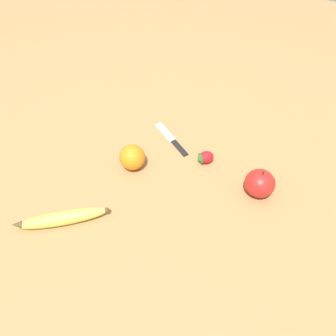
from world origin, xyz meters
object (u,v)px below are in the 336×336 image
object	(u,v)px
orange	(132,157)
apple	(260,183)
paring_knife	(172,140)
banana	(62,218)
strawberry	(205,157)

from	to	relation	value
orange	apple	size ratio (longest dim) A/B	0.86
apple	paring_knife	world-z (taller)	apple
paring_knife	orange	bearing A→B (deg)	-168.32
paring_knife	apple	bearing A→B (deg)	-72.39
apple	banana	bearing A→B (deg)	40.80
banana	apple	distance (m)	0.50
strawberry	paring_knife	size ratio (longest dim) A/B	0.38
banana	paring_knife	distance (m)	0.40
orange	paring_knife	world-z (taller)	orange
strawberry	apple	bearing A→B (deg)	123.53
strawberry	paring_knife	world-z (taller)	strawberry
orange	strawberry	distance (m)	0.20
apple	paring_knife	distance (m)	0.30
banana	strawberry	xyz separation A→B (m)	(-0.21, -0.35, -0.00)
orange	banana	bearing A→B (deg)	79.28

